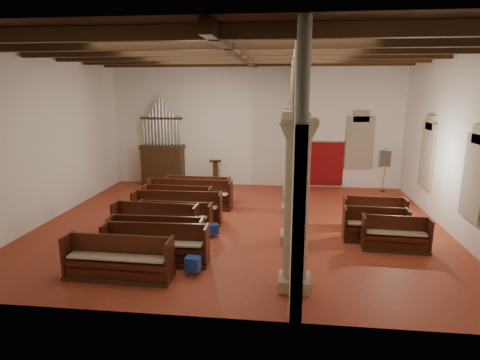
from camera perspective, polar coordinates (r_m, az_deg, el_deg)
name	(u,v)px	position (r m, az deg, el deg)	size (l,w,h in m)	color
floor	(241,224)	(14.35, 0.13, -6.29)	(14.00, 14.00, 0.00)	#9C3122
ceiling	(241,48)	(13.61, 0.14, 18.31)	(14.00, 14.00, 0.00)	#311C10
wall_back	(255,125)	(19.60, 2.10, 7.86)	(14.00, 0.02, 6.00)	white
wall_front	(207,179)	(7.81, -4.76, 0.17)	(14.00, 0.02, 6.00)	white
wall_left	(47,137)	(16.02, -25.73, 5.48)	(0.02, 12.00, 6.00)	white
wall_right	(458,143)	(14.65, 28.59, 4.60)	(0.02, 12.00, 6.00)	white
ceiling_beams	(241,53)	(13.60, 0.14, 17.56)	(13.80, 11.80, 0.30)	#3D2413
arcade	(295,124)	(13.52, 7.81, 7.89)	(0.90, 11.90, 6.00)	tan
window_right_a	(475,178)	(13.40, 30.48, 0.27)	(0.03, 1.00, 2.20)	#2F6A56
window_right_b	(428,155)	(17.07, 25.18, 3.19)	(0.03, 1.00, 2.20)	#2F6A56
window_back	(359,143)	(19.92, 16.63, 5.10)	(1.00, 0.03, 2.20)	#2F6A56
pipe_organ	(163,158)	(20.18, -10.92, 3.12)	(2.10, 0.85, 4.40)	#3D2413
lectern	(215,175)	(19.69, -3.51, 0.73)	(0.61, 0.63, 1.39)	#3E2413
dossal_curtain	(326,164)	(19.81, 12.19, 2.28)	(1.80, 0.07, 2.17)	maroon
processional_banner	(384,176)	(19.78, 19.82, 0.57)	(0.46, 0.59, 2.08)	#3D2413
hymnal_box_a	(193,264)	(10.67, -6.73, -11.73)	(0.37, 0.30, 0.37)	#16319A
hymnal_box_b	(176,250)	(11.59, -9.03, -9.82)	(0.34, 0.28, 0.34)	navy
hymnal_box_c	(213,229)	(13.13, -3.84, -6.96)	(0.32, 0.26, 0.32)	navy
tube_heater_a	(112,267)	(11.20, -17.74, -11.75)	(0.10, 0.10, 0.99)	white
tube_heater_b	(121,272)	(10.90, -16.60, -12.37)	(0.10, 0.10, 1.03)	white
nave_pew_0	(119,265)	(10.80, -16.88, -11.46)	(2.78, 0.79, 1.10)	#3D2413
nave_pew_1	(156,250)	(11.43, -11.84, -9.76)	(2.91, 0.82, 1.10)	#3D2413
nave_pew_2	(157,241)	(12.13, -11.75, -8.47)	(2.79, 0.76, 1.06)	#3D2413
nave_pew_3	(156,226)	(13.36, -11.92, -6.39)	(2.82, 0.88, 1.10)	#3D2413
nave_pew_4	(175,222)	(13.72, -9.30, -5.91)	(2.56, 0.77, 1.00)	#3D2413
nave_pew_5	(177,213)	(14.54, -8.89, -4.63)	(3.19, 0.82, 1.13)	#3D2413
nave_pew_6	(178,204)	(15.75, -8.85, -3.38)	(2.69, 0.83, 1.04)	#3D2413
nave_pew_7	(190,199)	(16.34, -7.18, -2.63)	(3.48, 0.91, 1.13)	#3D2413
nave_pew_8	(198,194)	(17.09, -5.98, -1.95)	(2.76, 0.80, 1.08)	#3D2413
aisle_pew_0	(395,239)	(12.92, 21.19, -7.81)	(1.97, 0.78, 1.01)	#3D2413
aisle_pew_1	(375,230)	(13.42, 18.65, -6.75)	(1.99, 0.79, 1.07)	#3D2413
aisle_pew_2	(374,219)	(14.48, 18.51, -5.24)	(2.06, 0.79, 1.11)	#3D2413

